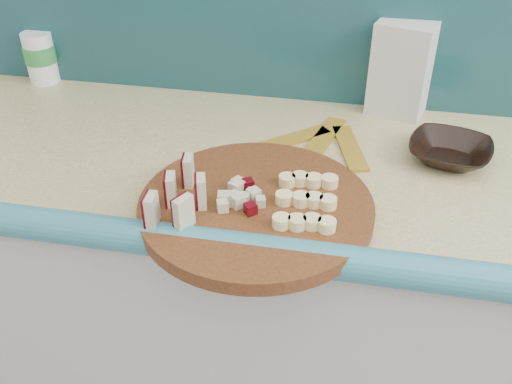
{
  "coord_description": "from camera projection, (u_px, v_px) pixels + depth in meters",
  "views": [
    {
      "loc": [
        -0.06,
        0.51,
        1.52
      ],
      "look_at": [
        -0.21,
        1.3,
        0.96
      ],
      "focal_mm": 40.0,
      "sensor_mm": 36.0,
      "label": 1
    }
  ],
  "objects": [
    {
      "name": "apple_wedges",
      "position": [
        179.0,
        194.0,
        0.97
      ],
      "size": [
        0.09,
        0.16,
        0.06
      ],
      "color": "beige",
      "rests_on": "cutting_board"
    },
    {
      "name": "cutting_board",
      "position": [
        256.0,
        207.0,
        1.0
      ],
      "size": [
        0.45,
        0.45,
        0.03
      ],
      "primitive_type": "cylinder",
      "rotation": [
        0.0,
        0.0,
        0.08
      ],
      "color": "#42200E",
      "rests_on": "kitchen_counter"
    },
    {
      "name": "kitchen_counter",
      "position": [
        397.0,
        330.0,
        1.38
      ],
      "size": [
        2.2,
        0.63,
        0.91
      ],
      "color": "beige",
      "rests_on": "ground"
    },
    {
      "name": "flour_bag",
      "position": [
        401.0,
        69.0,
        1.28
      ],
      "size": [
        0.14,
        0.12,
        0.21
      ],
      "primitive_type": "cube",
      "rotation": [
        0.0,
        0.0,
        -0.29
      ],
      "color": "silver",
      "rests_on": "kitchen_counter"
    },
    {
      "name": "banana_peel",
      "position": [
        321.0,
        142.0,
        1.22
      ],
      "size": [
        0.25,
        0.22,
        0.01
      ],
      "rotation": [
        0.0,
        0.0,
        -0.42
      ],
      "color": "gold",
      "rests_on": "kitchen_counter"
    },
    {
      "name": "backsplash",
      "position": [
        442.0,
        2.0,
        1.21
      ],
      "size": [
        2.2,
        0.02,
        0.5
      ],
      "primitive_type": "cube",
      "color": "teal",
      "rests_on": "kitchen_counter"
    },
    {
      "name": "canister",
      "position": [
        40.0,
        57.0,
        1.44
      ],
      "size": [
        0.08,
        0.08,
        0.13
      ],
      "rotation": [
        0.0,
        0.0,
        0.23
      ],
      "color": "white",
      "rests_on": "kitchen_counter"
    },
    {
      "name": "brown_bowl",
      "position": [
        450.0,
        152.0,
        1.15
      ],
      "size": [
        0.2,
        0.2,
        0.04
      ],
      "primitive_type": "imported",
      "rotation": [
        0.0,
        0.0,
        -0.24
      ],
      "color": "black",
      "rests_on": "kitchen_counter"
    },
    {
      "name": "banana_slices",
      "position": [
        307.0,
        200.0,
        0.98
      ],
      "size": [
        0.12,
        0.16,
        0.02
      ],
      "color": "#F9E198",
      "rests_on": "cutting_board"
    },
    {
      "name": "apple_chunks",
      "position": [
        241.0,
        195.0,
        0.99
      ],
      "size": [
        0.07,
        0.06,
        0.02
      ],
      "color": "beige",
      "rests_on": "cutting_board"
    }
  ]
}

